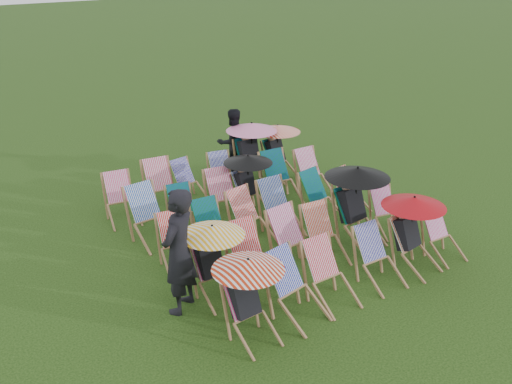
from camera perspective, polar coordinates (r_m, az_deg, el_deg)
ground at (r=10.79m, az=1.49°, el=-4.52°), size 100.00×100.00×0.00m
deckchair_0 at (r=7.91m, az=-0.61°, el=-10.65°), size 1.01×1.06×1.20m
deckchair_1 at (r=8.41m, az=4.10°, el=-9.56°), size 0.79×1.00×0.99m
deckchair_2 at (r=8.81m, az=7.52°, el=-8.20°), size 0.64×0.88×0.95m
deckchair_3 at (r=9.43m, az=12.28°, el=-6.41°), size 0.64×0.86×0.91m
deckchair_4 at (r=9.88m, az=15.55°, el=-3.90°), size 1.07×1.15×1.26m
deckchair_5 at (r=10.49m, az=18.26°, el=-4.15°), size 0.58×0.79×0.82m
deckchair_6 at (r=8.79m, az=-4.22°, el=-6.94°), size 1.00×1.04×1.19m
deckchair_7 at (r=9.14m, az=-0.38°, el=-6.54°), size 0.72×0.96×0.99m
deckchair_8 at (r=9.58m, az=4.05°, el=-5.00°), size 0.76×1.00×1.02m
deckchair_9 at (r=9.94m, az=6.94°, el=-4.28°), size 0.71×0.92×0.93m
deckchair_10 at (r=10.50m, az=10.18°, el=-1.21°), size 1.19×1.26×1.41m
deckchair_11 at (r=11.11m, az=13.11°, el=-1.95°), size 0.68×0.85×0.82m
deckchair_12 at (r=9.75m, az=-7.88°, el=-5.09°), size 0.72×0.90×0.88m
deckchair_13 at (r=10.08m, az=-4.24°, el=-3.76°), size 0.66×0.89×0.93m
deckchair_14 at (r=10.44m, az=-0.41°, el=-2.60°), size 0.77×0.97×0.95m
deckchair_15 at (r=10.78m, az=2.53°, el=-1.65°), size 0.67×0.93×0.98m
deckchair_16 at (r=11.34m, az=6.71°, el=-0.53°), size 0.78×0.98×0.96m
deckchair_17 at (r=11.86m, az=9.45°, el=0.09°), size 0.67×0.85×0.84m
deckchair_18 at (r=10.61m, az=-10.47°, el=-2.38°), size 0.73×0.98×1.02m
deckchair_19 at (r=10.93m, az=-7.24°, el=-1.86°), size 0.70×0.87×0.85m
deckchair_20 at (r=11.27m, az=-3.13°, el=-0.52°), size 0.78×0.99×0.97m
deckchair_21 at (r=11.56m, az=-0.64°, el=0.90°), size 1.00×1.08×1.19m
deckchair_22 at (r=12.12m, az=2.55°, el=1.39°), size 0.75×0.99×1.02m
deckchair_23 at (r=12.57m, az=5.82°, el=1.91°), size 0.65×0.89×0.94m
deckchair_24 at (r=11.54m, az=-13.30°, el=-0.70°), size 0.74×0.94×0.92m
deckchair_25 at (r=11.85m, az=-9.33°, el=0.50°), size 0.78×1.00×1.00m
deckchair_26 at (r=12.28m, az=-6.70°, el=1.08°), size 0.67×0.85×0.84m
deckchair_27 at (r=12.54m, az=-3.25°, el=1.74°), size 0.71×0.89×0.86m
deckchair_28 at (r=13.01m, az=-0.40°, el=4.02°), size 1.16×1.23×1.38m
deckchair_29 at (r=13.34m, az=2.35°, el=4.18°), size 1.05×1.14×1.25m
person_left at (r=8.39m, az=-7.72°, el=-5.92°), size 0.86×0.79×1.96m
person_rear at (r=13.46m, az=-2.35°, el=5.01°), size 0.86×0.71×1.61m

